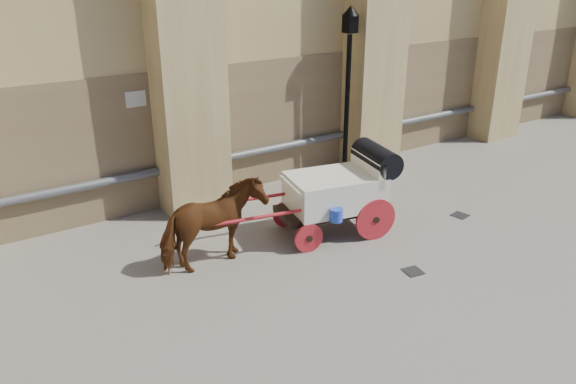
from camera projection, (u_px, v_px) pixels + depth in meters
ground at (329, 262)px, 10.24m from camera, size 90.00×90.00×0.00m
horse at (213, 226)px, 9.84m from camera, size 1.94×1.01×1.59m
carriage at (341, 188)px, 11.07m from camera, size 4.08×1.81×1.73m
street_lamp at (348, 90)px, 13.41m from camera, size 0.39×0.39×4.16m
drain_grate_near at (413, 271)px, 9.93m from camera, size 0.36×0.36×0.01m
drain_grate_far at (460, 215)px, 12.10m from camera, size 0.38×0.38×0.01m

